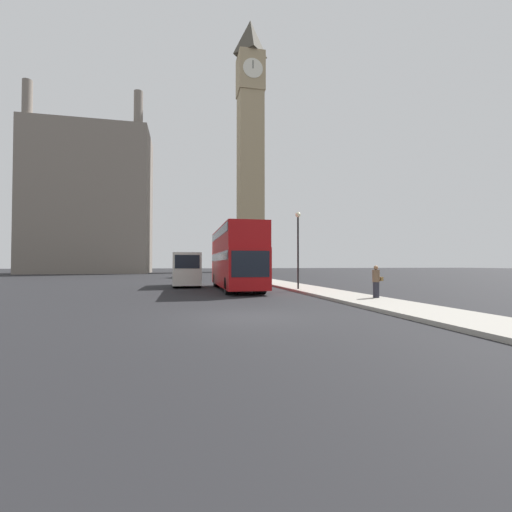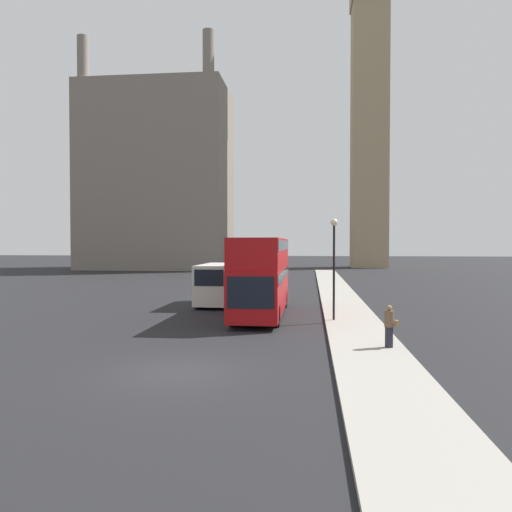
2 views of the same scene
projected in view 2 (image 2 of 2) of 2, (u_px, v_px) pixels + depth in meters
The scene contains 9 objects.
ground_plane at pixel (177, 372), 15.95m from camera, with size 300.00×300.00×0.00m, color black.
sidewalk_strip at pixel (382, 375), 15.25m from camera, with size 2.85×120.00×0.15m.
clock_tower at pixel (370, 76), 85.13m from camera, with size 6.48×6.65×63.80m.
building_block_distant at pixel (158, 179), 81.54m from camera, with size 22.96×14.35×35.80m.
red_double_decker_bus at pixel (262, 272), 28.36m from camera, with size 2.53×10.89×4.39m.
white_van at pixel (217, 283), 33.16m from camera, with size 2.17×5.85×2.73m.
pedestrian at pixel (389, 326), 18.98m from camera, with size 0.52×0.36×1.61m.
street_lamp at pixel (334, 253), 25.75m from camera, with size 0.36×0.36×5.24m.
parked_sedan at pixel (247, 276), 51.81m from camera, with size 1.83×4.26×1.53m.
Camera 2 is at (4.23, -15.48, 4.11)m, focal length 35.00 mm.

